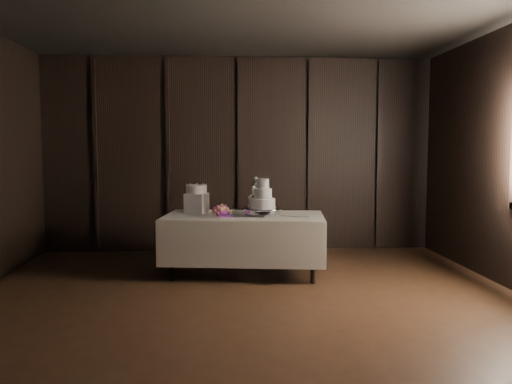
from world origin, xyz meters
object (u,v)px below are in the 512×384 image
Objects in this scene: display_table at (244,242)px; cake_stand at (263,212)px; wedding_cake at (261,197)px; bouquet at (222,211)px; box_pedestal at (197,203)px; small_cake at (196,189)px.

cake_stand reaches higher than display_table.
wedding_cake is (-0.03, -0.02, 0.19)m from cake_stand.
display_table is 0.50m from bouquet.
wedding_cake is 0.98× the size of bouquet.
box_pedestal is at bearing 160.32° from display_table.
display_table is 7.72× the size of small_cake.
wedding_cake is 0.52m from bouquet.
box_pedestal is at bearing 155.63° from wedding_cake.
small_cake is (-0.61, 0.31, 0.65)m from display_table.
small_cake reaches higher than bouquet.
cake_stand is at bearing -23.46° from small_cake.
display_table is 4.35× the size of cake_stand.
display_table is 0.62m from wedding_cake.
wedding_cake reaches higher than box_pedestal.
box_pedestal is (-0.33, 0.37, 0.07)m from bouquet.
cake_stand is 0.52m from bouquet.
bouquet reaches higher than display_table.
display_table is at bearing 166.74° from cake_stand.
small_cake is (-0.85, 0.37, 0.26)m from cake_stand.
small_cake is at bearing 160.32° from display_table.
cake_stand is at bearing 0.81° from bouquet.
small_cake is at bearing 156.54° from cake_stand.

